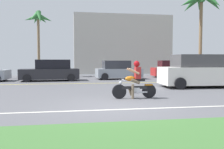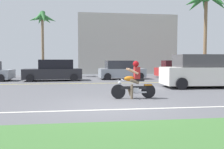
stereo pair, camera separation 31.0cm
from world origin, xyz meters
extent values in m
cube|color=#545459|center=(0.00, 3.00, -0.02)|extent=(56.00, 30.00, 0.04)
cube|color=silver|center=(0.00, -0.50, 0.00)|extent=(50.40, 0.12, 0.01)
cube|color=yellow|center=(0.00, 8.38, 0.00)|extent=(50.40, 0.12, 0.01)
cylinder|color=black|center=(0.48, 1.63, 0.29)|extent=(0.58, 0.09, 0.58)
cylinder|color=black|center=(1.74, 1.62, 0.29)|extent=(0.58, 0.09, 0.58)
cylinder|color=#B7BAC1|center=(0.58, 1.63, 0.53)|extent=(0.26, 0.05, 0.50)
cube|color=black|center=(1.11, 1.63, 0.44)|extent=(1.05, 0.10, 0.12)
cube|color=#B7BAC1|center=(1.16, 1.63, 0.33)|extent=(0.31, 0.19, 0.23)
ellipsoid|color=#B76614|center=(0.93, 1.63, 0.81)|extent=(0.42, 0.23, 0.21)
cube|color=black|center=(1.30, 1.63, 0.75)|extent=(0.46, 0.21, 0.10)
cube|color=#B76614|center=(1.72, 1.62, 0.55)|extent=(0.31, 0.15, 0.06)
cylinder|color=#B7BAC1|center=(0.66, 1.63, 0.77)|extent=(0.04, 0.60, 0.03)
sphere|color=#B7BAC1|center=(0.54, 1.63, 0.65)|extent=(0.14, 0.14, 0.14)
cylinder|color=#B7BAC1|center=(1.38, 1.51, 0.26)|extent=(0.48, 0.07, 0.07)
cube|color=maroon|center=(1.24, 1.63, 1.04)|extent=(0.21, 0.31, 0.48)
sphere|color=maroon|center=(1.21, 1.63, 1.41)|extent=(0.25, 0.25, 0.25)
cylinder|color=brown|center=(1.13, 1.72, 0.70)|extent=(0.39, 0.13, 0.24)
cylinder|color=brown|center=(1.13, 1.53, 0.70)|extent=(0.39, 0.13, 0.24)
cylinder|color=brown|center=(1.01, 1.49, 0.29)|extent=(0.11, 0.11, 0.59)
cylinder|color=brown|center=(0.97, 1.74, 0.26)|extent=(0.20, 0.11, 0.33)
cylinder|color=tan|center=(1.05, 1.82, 1.11)|extent=(0.44, 0.09, 0.27)
cylinder|color=tan|center=(1.05, 1.43, 1.11)|extent=(0.44, 0.09, 0.27)
cube|color=white|center=(6.07, 5.10, 0.67)|extent=(4.89, 2.26, 0.99)
cube|color=#444346|center=(6.17, 5.10, 1.53)|extent=(3.54, 1.91, 0.72)
cylinder|color=black|center=(7.85, 6.02, 0.32)|extent=(0.65, 0.25, 0.64)
cylinder|color=black|center=(4.40, 6.20, 0.32)|extent=(0.65, 0.25, 0.64)
cylinder|color=black|center=(4.30, 4.19, 0.32)|extent=(0.65, 0.25, 0.64)
cylinder|color=black|center=(-6.65, 12.23, 0.28)|extent=(0.57, 0.21, 0.56)
cube|color=#232328|center=(-3.09, 11.03, 0.53)|extent=(4.46, 2.05, 0.76)
cube|color=black|center=(-2.82, 11.04, 1.27)|extent=(2.62, 1.69, 0.70)
cylinder|color=black|center=(-1.57, 12.02, 0.28)|extent=(0.57, 0.21, 0.56)
cylinder|color=black|center=(-4.71, 11.83, 0.28)|extent=(0.57, 0.21, 0.56)
cylinder|color=black|center=(-1.47, 10.23, 0.28)|extent=(0.57, 0.21, 0.56)
cylinder|color=black|center=(-4.60, 10.04, 0.28)|extent=(0.57, 0.21, 0.56)
cube|color=#8C939E|center=(2.44, 11.83, 0.51)|extent=(3.83, 1.85, 0.72)
cube|color=#2D2F36|center=(2.22, 11.81, 1.21)|extent=(2.25, 1.53, 0.66)
cylinder|color=black|center=(1.15, 10.93, 0.28)|extent=(0.57, 0.21, 0.56)
cylinder|color=black|center=(3.84, 11.09, 0.28)|extent=(0.57, 0.21, 0.56)
cylinder|color=black|center=(1.05, 12.56, 0.28)|extent=(0.57, 0.21, 0.56)
cylinder|color=black|center=(3.74, 12.72, 0.28)|extent=(0.57, 0.21, 0.56)
cube|color=#AD1E1E|center=(8.09, 13.30, 0.52)|extent=(4.38, 1.74, 0.73)
cube|color=#351116|center=(7.83, 13.30, 1.22)|extent=(2.55, 1.46, 0.67)
cylinder|color=black|center=(6.51, 12.54, 0.28)|extent=(0.57, 0.20, 0.56)
cylinder|color=black|center=(9.63, 12.44, 0.28)|extent=(0.57, 0.20, 0.56)
cylinder|color=black|center=(6.56, 14.15, 0.28)|extent=(0.57, 0.20, 0.56)
cylinder|color=black|center=(9.68, 14.05, 0.28)|extent=(0.57, 0.20, 0.56)
cylinder|color=black|center=(12.78, 14.27, 0.28)|extent=(0.56, 0.18, 0.56)
cylinder|color=#846B4C|center=(-4.53, 16.02, 2.85)|extent=(0.24, 0.24, 5.70)
sphere|color=#337538|center=(-4.53, 16.02, 5.70)|extent=(0.63, 0.63, 0.63)
cone|color=#337538|center=(-3.90, 15.99, 5.54)|extent=(1.49, 0.57, 0.98)
cone|color=#337538|center=(-4.21, 16.56, 5.54)|extent=(1.17, 1.52, 0.96)
cone|color=#337538|center=(-4.80, 16.58, 5.54)|extent=(1.08, 1.52, 1.13)
cone|color=#337538|center=(-5.14, 16.13, 5.54)|extent=(1.53, 0.75, 0.86)
cone|color=#337538|center=(-4.84, 15.48, 5.54)|extent=(1.16, 1.48, 1.18)
cone|color=#337538|center=(-4.32, 15.43, 5.54)|extent=(0.90, 1.39, 1.35)
cylinder|color=brown|center=(11.41, 14.82, 3.87)|extent=(0.32, 0.32, 7.73)
cone|color=#28662D|center=(12.46, 14.69, 7.47)|extent=(2.36, 1.13, 2.26)
cone|color=#28662D|center=(11.83, 15.80, 7.47)|extent=(1.78, 2.63, 1.70)
cone|color=#28662D|center=(10.93, 15.77, 7.47)|extent=(1.85, 2.54, 2.05)
cone|color=#28662D|center=(10.35, 14.86, 7.47)|extent=(2.52, 0.94, 1.78)
cube|color=#BCB7AD|center=(4.53, 21.00, 3.42)|extent=(11.42, 4.00, 6.84)
camera|label=1|loc=(-1.38, -7.90, 1.54)|focal=38.77mm
camera|label=2|loc=(-1.07, -7.95, 1.54)|focal=38.77mm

